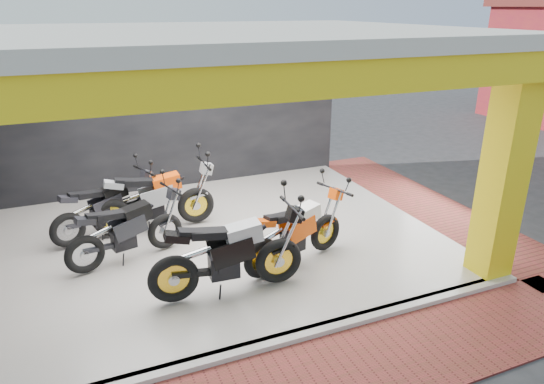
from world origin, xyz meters
The scene contains 14 objects.
ground centered at (0.00, 0.00, 0.00)m, with size 80.00×80.00×0.00m, color #2D2D30.
showroom_floor centered at (0.00, 2.00, 0.05)m, with size 8.00×6.00×0.10m, color beige.
showroom_ceiling centered at (0.00, 2.00, 3.60)m, with size 8.40×6.40×0.20m, color beige.
back_wall centered at (0.00, 5.10, 1.75)m, with size 8.20×0.20×3.50m, color black.
corner_column centered at (3.75, -0.75, 1.75)m, with size 0.50×0.50×3.50m, color yellow.
header_beam_front centered at (0.00, -1.00, 3.30)m, with size 8.40×0.30×0.40m, color yellow.
header_beam_right centered at (4.00, 2.00, 3.30)m, with size 0.30×6.40×0.40m, color yellow.
floor_kerb centered at (0.00, -1.02, 0.05)m, with size 8.00×0.20×0.10m, color beige.
paver_right centered at (4.80, 2.00, 0.01)m, with size 1.40×7.00×0.03m, color maroon.
moto_hero centered at (1.69, 0.83, 0.75)m, with size 2.14×0.79×1.31m, color #FB520A, non-canonical shape.
moto_row_a centered at (0.55, 0.17, 0.83)m, with size 2.39×0.89×1.46m, color black, non-canonical shape.
moto_row_b centered at (-0.79, 1.95, 0.74)m, with size 2.09×0.77×1.28m, color black, non-canonical shape.
moto_row_c centered at (-0.04, 2.77, 0.82)m, with size 2.35×0.87×1.44m, color #999CA0, non-canonical shape.
moto_row_d centered at (-1.05, 3.10, 0.74)m, with size 2.08×0.77×1.27m, color black, non-canonical shape.
Camera 1 is at (-2.00, -5.64, 4.02)m, focal length 32.00 mm.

